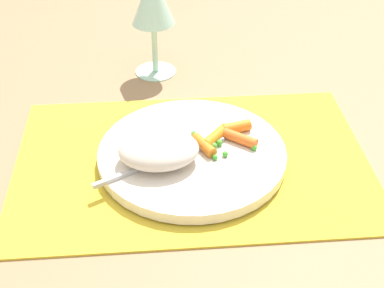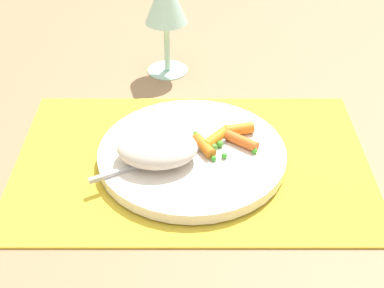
% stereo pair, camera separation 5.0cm
% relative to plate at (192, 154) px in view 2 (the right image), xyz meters
% --- Properties ---
extents(ground_plane, '(2.40, 2.40, 0.00)m').
position_rel_plate_xyz_m(ground_plane, '(0.00, 0.00, -0.01)').
color(ground_plane, '#997551').
extents(placemat, '(0.48, 0.32, 0.01)m').
position_rel_plate_xyz_m(placemat, '(0.00, 0.00, -0.01)').
color(placemat, gold).
rests_on(placemat, ground_plane).
extents(plate, '(0.25, 0.25, 0.01)m').
position_rel_plate_xyz_m(plate, '(0.00, 0.00, 0.00)').
color(plate, silver).
rests_on(plate, placemat).
extents(rice_mound, '(0.10, 0.08, 0.04)m').
position_rel_plate_xyz_m(rice_mound, '(-0.04, -0.02, 0.03)').
color(rice_mound, beige).
rests_on(rice_mound, plate).
extents(carrot_portion, '(0.09, 0.07, 0.02)m').
position_rel_plate_xyz_m(carrot_portion, '(0.05, 0.02, 0.01)').
color(carrot_portion, orange).
rests_on(carrot_portion, plate).
extents(pea_scatter, '(0.09, 0.07, 0.01)m').
position_rel_plate_xyz_m(pea_scatter, '(0.05, 0.01, 0.01)').
color(pea_scatter, green).
rests_on(pea_scatter, plate).
extents(fork, '(0.18, 0.10, 0.01)m').
position_rel_plate_xyz_m(fork, '(-0.02, -0.01, 0.01)').
color(fork, '#B8B8B8').
rests_on(fork, plate).
extents(wine_glass, '(0.07, 0.07, 0.18)m').
position_rel_plate_xyz_m(wine_glass, '(-0.04, 0.25, 0.11)').
color(wine_glass, '#B2E0CC').
rests_on(wine_glass, ground_plane).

